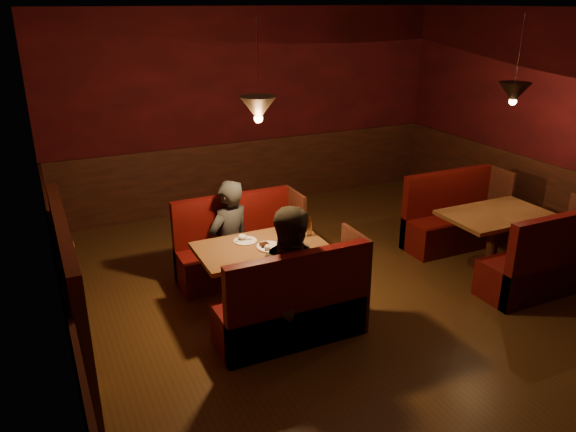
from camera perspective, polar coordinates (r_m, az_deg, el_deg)
name	(u,v)px	position (r m, az deg, el deg)	size (l,w,h in m)	color
room	(359,214)	(5.44, 7.27, 0.23)	(6.02, 7.02, 2.92)	#4B3319
main_table	(262,259)	(5.68, -2.63, -4.43)	(1.27, 0.77, 0.89)	#553117
main_bench_far	(239,252)	(6.39, -4.98, -3.67)	(1.40, 0.50, 0.96)	#420704
main_bench_near	(295,312)	(5.21, 0.69, -9.73)	(1.40, 0.50, 0.96)	#420704
second_table	(495,227)	(6.94, 20.26, -1.07)	(1.21, 0.78, 0.68)	#553117
second_bench_far	(453,222)	(7.51, 16.39, -0.60)	(1.34, 0.50, 0.96)	#420704
second_bench_near	(544,268)	(6.60, 24.58, -4.78)	(1.34, 0.50, 0.96)	#420704
diner_a	(229,217)	(6.14, -6.05, -0.09)	(0.56, 0.37, 1.53)	#282828
diner_b	(296,259)	(5.00, 0.80, -4.36)	(0.80, 0.62, 1.65)	black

